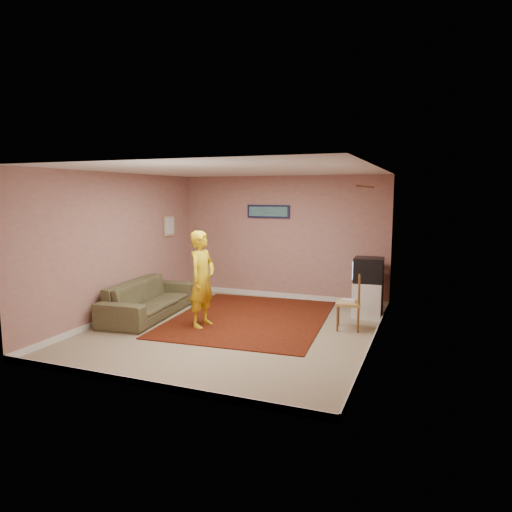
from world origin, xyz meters
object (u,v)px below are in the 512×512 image
at_px(person, 202,279).
at_px(sofa, 149,299).
at_px(chair_a, 371,280).
at_px(chair_b, 349,297).
at_px(tv_cabinet, 368,300).
at_px(crt_tv, 368,270).

bearing_deg(person, sofa, 84.68).
distance_m(chair_a, sofa, 4.24).
relative_size(chair_b, sofa, 0.22).
relative_size(tv_cabinet, crt_tv, 1.20).
bearing_deg(chair_a, tv_cabinet, -83.14).
bearing_deg(sofa, person, -106.32).
distance_m(chair_b, person, 2.45).
distance_m(crt_tv, chair_a, 0.70).
xyz_separation_m(sofa, person, (1.23, -0.23, 0.49)).
bearing_deg(person, crt_tv, -52.17).
distance_m(tv_cabinet, crt_tv, 0.55).
bearing_deg(chair_b, person, -80.99).
relative_size(crt_tv, chair_b, 1.10).
bearing_deg(crt_tv, chair_b, -104.85).
distance_m(tv_cabinet, chair_b, 0.92).
distance_m(sofa, person, 1.35).
bearing_deg(tv_cabinet, crt_tv, -177.58).
relative_size(tv_cabinet, chair_a, 1.26).
bearing_deg(chair_a, crt_tv, -83.62).
relative_size(tv_cabinet, chair_b, 1.32).
xyz_separation_m(tv_cabinet, chair_b, (-0.20, -0.87, 0.23)).
bearing_deg(crt_tv, sofa, -162.12).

